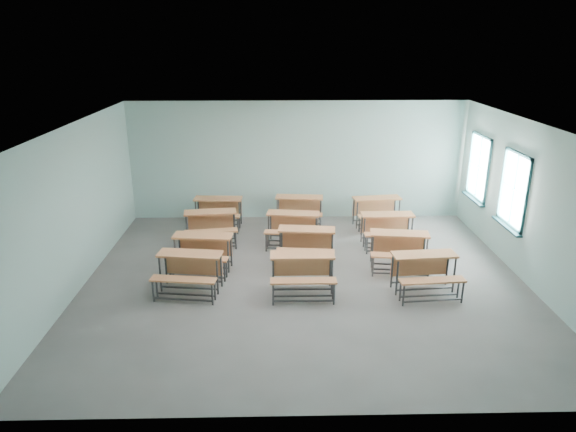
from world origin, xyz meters
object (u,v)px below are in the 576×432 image
desk_unit_r0c0 (189,267)px  desk_unit_r0c1 (303,268)px  desk_unit_r2c2 (388,225)px  desk_unit_r3c2 (378,208)px  desk_unit_r0c2 (425,268)px  desk_unit_r1c2 (399,246)px  desk_unit_r1c1 (306,241)px  desk_unit_r2c1 (293,224)px  desk_unit_r3c1 (299,207)px  desk_unit_r1c0 (202,248)px  desk_unit_r2c0 (211,223)px  desk_unit_r3c0 (218,208)px

desk_unit_r0c0 → desk_unit_r0c1: same height
desk_unit_r2c2 → desk_unit_r3c2: size_ratio=0.93×
desk_unit_r0c2 → desk_unit_r1c2: bearing=97.4°
desk_unit_r0c0 → desk_unit_r1c1: bearing=36.3°
desk_unit_r2c1 → desk_unit_r3c1: same height
desk_unit_r1c0 → desk_unit_r2c0: 1.58m
desk_unit_r3c0 → desk_unit_r3c2: same height
desk_unit_r0c0 → desk_unit_r2c2: 4.91m
desk_unit_r1c0 → desk_unit_r2c1: 2.43m
desk_unit_r2c1 → desk_unit_r3c1: (0.21, 1.32, 0.00)m
desk_unit_r3c1 → desk_unit_r0c2: bearing=-54.0°
desk_unit_r0c1 → desk_unit_r3c2: (2.16, 3.68, 0.00)m
desk_unit_r0c0 → desk_unit_r2c1: (2.09, 2.39, 0.00)m
desk_unit_r1c2 → desk_unit_r3c2: size_ratio=1.00×
desk_unit_r3c2 → desk_unit_r0c2: bearing=-93.9°
desk_unit_r0c1 → desk_unit_r2c1: bearing=92.7°
desk_unit_r0c1 → desk_unit_r3c0: bearing=118.6°
desk_unit_r1c1 → desk_unit_r2c0: size_ratio=0.99×
desk_unit_r0c1 → desk_unit_r0c2: size_ratio=0.95×
desk_unit_r2c2 → desk_unit_r3c0: same height
desk_unit_r0c2 → desk_unit_r1c1: size_ratio=0.99×
desk_unit_r3c0 → desk_unit_r0c0: bearing=-89.6°
desk_unit_r0c1 → desk_unit_r2c0: same height
desk_unit_r1c1 → desk_unit_r2c0: same height
desk_unit_r1c1 → desk_unit_r0c2: bearing=-26.7°
desk_unit_r3c0 → desk_unit_r3c1: size_ratio=0.98×
desk_unit_r0c1 → desk_unit_r2c0: 3.37m
desk_unit_r3c1 → desk_unit_r2c1: bearing=-93.8°
desk_unit_r1c0 → desk_unit_r1c2: (4.23, 0.04, 0.00)m
desk_unit_r0c1 → desk_unit_r2c0: size_ratio=0.93×
desk_unit_r2c0 → desk_unit_r3c0: bearing=79.8°
desk_unit_r3c2 → desk_unit_r2c1: bearing=-159.9°
desk_unit_r1c2 → desk_unit_r2c1: size_ratio=1.00×
desk_unit_r2c2 → desk_unit_r0c1: bearing=-132.9°
desk_unit_r0c0 → desk_unit_r2c0: same height
desk_unit_r1c0 → desk_unit_r3c2: 4.98m
desk_unit_r0c1 → desk_unit_r2c0: bearing=128.4°
desk_unit_r2c0 → desk_unit_r3c1: same height
desk_unit_r1c2 → desk_unit_r0c2: bearing=-70.5°
desk_unit_r0c0 → desk_unit_r1c1: 2.70m
desk_unit_r1c0 → desk_unit_r3c1: 3.51m
desk_unit_r2c2 → desk_unit_r3c1: same height
desk_unit_r1c0 → desk_unit_r1c1: size_ratio=1.00×
desk_unit_r0c1 → desk_unit_r0c2: (2.39, -0.04, 0.00)m
desk_unit_r0c2 → desk_unit_r2c0: size_ratio=0.98×
desk_unit_r2c1 → desk_unit_r2c2: (2.27, -0.14, 0.00)m
desk_unit_r1c0 → desk_unit_r2c0: bearing=96.1°
desk_unit_r2c2 → desk_unit_r3c2: same height
desk_unit_r2c1 → desk_unit_r3c0: bearing=154.7°
desk_unit_r0c0 → desk_unit_r3c1: (2.31, 3.71, 0.00)m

